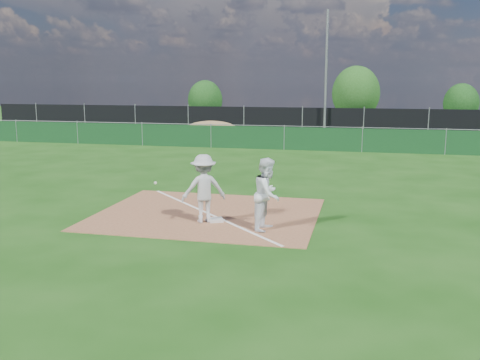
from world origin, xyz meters
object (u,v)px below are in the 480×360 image
tree_left (205,100)px  tree_right (461,103)px  light_pole (326,74)px  car_left (234,117)px  first_base (216,220)px  runner (268,194)px  car_right (370,120)px  car_mid (306,119)px  play_at_first (204,188)px  tree_mid (356,93)px

tree_left → tree_right: (21.27, 1.92, -0.12)m
tree_right → light_pole: bearing=-131.1°
car_left → tree_right: tree_right is taller
light_pole → first_base: 22.81m
runner → car_right: 27.39m
car_left → car_mid: 5.82m
car_left → car_right: 10.48m
car_mid → tree_right: size_ratio=1.30×
tree_right → car_left: bearing=-161.3°
first_base → runner: size_ratio=0.19×
play_at_first → tree_left: tree_left is taller
car_mid → tree_mid: tree_mid is taller
first_base → car_right: bearing=81.6°
first_base → tree_right: (11.21, 34.06, 1.65)m
light_pole → runner: (0.38, -22.84, -3.10)m
runner → tree_mid: 34.63m
runner → car_mid: bearing=13.0°
play_at_first → first_base: bearing=22.1°
runner → car_left: runner is taller
first_base → play_at_first: bearing=-157.9°
first_base → car_left: car_left is taller
play_at_first → runner: 1.74m
tree_left → car_left: bearing=-48.3°
light_pole → tree_mid: 11.95m
tree_right → first_base: bearing=-108.2°
runner → car_left: size_ratio=0.42×
runner → tree_left: size_ratio=0.50×
light_pole → tree_mid: (1.69, 11.73, -1.54)m
car_mid → car_left: bearing=84.9°
first_base → play_at_first: 0.90m
light_pole → car_right: (2.91, 4.44, -3.27)m
first_base → play_at_first: play_at_first is taller
first_base → tree_mid: tree_mid is taller
car_mid → runner: bearing=-171.4°
car_mid → tree_mid: 8.02m
runner → car_mid: runner is taller
car_mid → tree_left: (-9.36, 4.99, 1.11)m
car_left → tree_left: size_ratio=1.21×
light_pole → tree_right: bearing=48.9°
play_at_first → car_right: (4.26, 27.00, -0.17)m
first_base → tree_left: tree_left is taller
car_right → tree_right: tree_right is taller
car_mid → tree_right: (11.91, 6.91, 0.99)m
car_left → car_mid: (5.75, -0.94, -0.02)m
play_at_first → tree_mid: size_ratio=0.41×
tree_mid → tree_right: size_ratio=1.44×
runner → tree_left: (-11.49, 32.53, 0.93)m
play_at_first → tree_left: (-9.77, 32.26, 0.93)m
light_pole → runner: light_pole is taller
first_base → car_left: 28.82m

